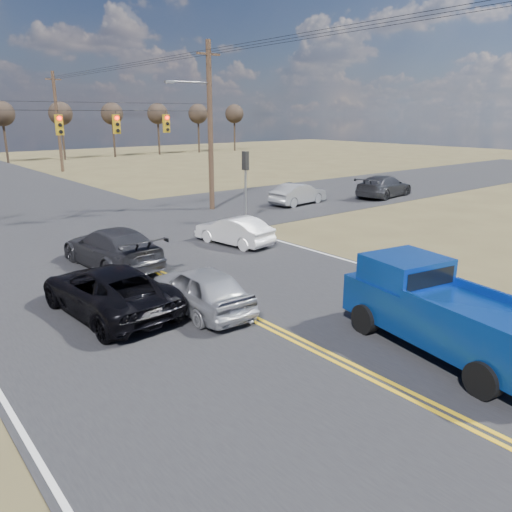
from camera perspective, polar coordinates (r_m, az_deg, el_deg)
ground at (r=13.04m, az=6.92°, el=-10.68°), size 160.00×160.00×0.00m
road_main at (r=20.75m, az=-13.22°, el=-0.79°), size 14.00×120.00×0.02m
road_cross at (r=27.98m, az=-20.48°, el=2.90°), size 120.00×12.00×0.02m
signal_gantry at (r=27.34m, az=-20.36°, el=13.38°), size 19.60×4.83×10.00m
utility_poles at (r=26.43m, az=-20.86°, el=13.63°), size 19.60×58.32×10.00m
treeline at (r=36.00m, az=-26.20°, el=14.16°), size 87.00×117.80×7.40m
pickup_truck at (r=13.44m, az=20.43°, el=-5.92°), size 3.08×6.01×2.15m
silver_suv at (r=15.25m, az=-6.29°, el=-3.73°), size 1.87×4.25×1.42m
black_suv at (r=15.61m, az=-16.53°, el=-3.74°), size 2.80×5.45×1.47m
white_car_queue at (r=22.97m, az=-2.54°, el=2.90°), size 2.01×4.12×1.30m
dgrey_car_queue at (r=20.33m, az=-16.13°, el=0.94°), size 2.51×5.52×1.57m
cross_car_east_near at (r=33.51m, az=4.85°, el=7.09°), size 2.03×4.49×1.43m
cross_car_east_far at (r=37.66m, az=14.43°, el=7.73°), size 3.00×5.67×1.57m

